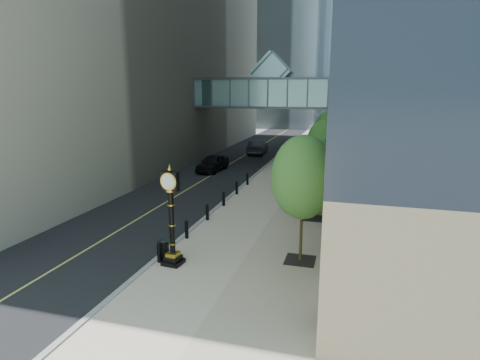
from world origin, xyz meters
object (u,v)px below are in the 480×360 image
object	(u,v)px
street_clock	(172,223)
trash_bin	(163,249)
car_near	(213,163)
pedestrian	(331,199)
car_far	(258,147)

from	to	relation	value
street_clock	trash_bin	size ratio (longest dim) A/B	5.06
trash_bin	car_near	distance (m)	20.92
pedestrian	car_near	distance (m)	16.15
trash_bin	car_near	xyz separation A→B (m)	(-4.82, 20.35, 0.31)
street_clock	pedestrian	size ratio (longest dim) A/B	2.51
pedestrian	car_far	xyz separation A→B (m)	(-10.20, 22.22, -0.10)
street_clock	trash_bin	bearing A→B (deg)	153.56
street_clock	pedestrian	world-z (taller)	street_clock
pedestrian	car_far	bearing A→B (deg)	-74.31
car_near	car_far	world-z (taller)	car_far
car_far	car_near	bearing A→B (deg)	78.40
trash_bin	car_far	world-z (taller)	car_far
street_clock	car_near	xyz separation A→B (m)	(-5.52, 20.79, -1.21)
trash_bin	car_far	size ratio (longest dim) A/B	0.17
street_clock	car_far	size ratio (longest dim) A/B	0.89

